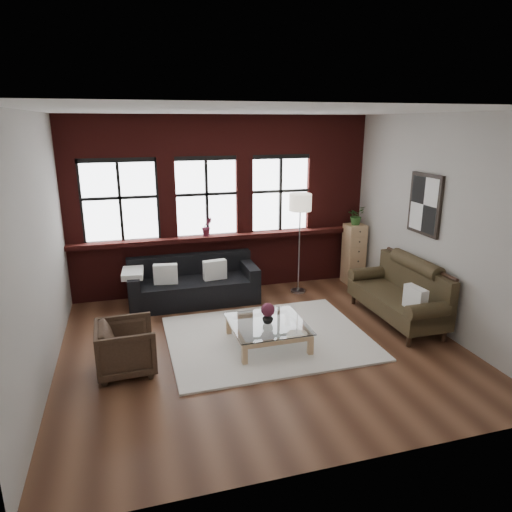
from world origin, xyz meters
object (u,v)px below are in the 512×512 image
object	(u,v)px
dark_sofa	(193,280)
vase	(268,318)
coffee_table	(268,334)
drawer_chest	(354,254)
vintage_settee	(397,291)
floor_lamp	(299,240)
armchair	(126,347)

from	to	relation	value
dark_sofa	vase	size ratio (longest dim) A/B	13.65
coffee_table	drawer_chest	world-z (taller)	drawer_chest
vintage_settee	floor_lamp	size ratio (longest dim) A/B	0.96
dark_sofa	armchair	distance (m)	2.41
dark_sofa	drawer_chest	xyz separation A→B (m)	(3.19, 0.17, 0.18)
vintage_settee	vase	size ratio (longest dim) A/B	11.73
vintage_settee	armchair	bearing A→B (deg)	-174.20
dark_sofa	floor_lamp	size ratio (longest dim) A/B	1.11
dark_sofa	drawer_chest	size ratio (longest dim) A/B	1.90
coffee_table	vase	xyz separation A→B (m)	(0.00, 0.00, 0.26)
coffee_table	dark_sofa	bearing A→B (deg)	111.63
armchair	drawer_chest	distance (m)	4.92
vase	drawer_chest	size ratio (longest dim) A/B	0.14
dark_sofa	floor_lamp	world-z (taller)	floor_lamp
dark_sofa	armchair	world-z (taller)	dark_sofa
vase	drawer_chest	bearing A→B (deg)	40.90
coffee_table	drawer_chest	distance (m)	3.23
dark_sofa	armchair	xyz separation A→B (m)	(-1.16, -2.11, -0.07)
armchair	floor_lamp	size ratio (longest dim) A/B	0.36
vase	dark_sofa	bearing A→B (deg)	111.63
armchair	coffee_table	size ratio (longest dim) A/B	0.70
dark_sofa	vase	bearing A→B (deg)	-68.37
armchair	dark_sofa	bearing A→B (deg)	-30.72
vase	floor_lamp	bearing A→B (deg)	57.78
vintage_settee	drawer_chest	bearing A→B (deg)	83.42
vintage_settee	vase	world-z (taller)	vintage_settee
armchair	vintage_settee	bearing A→B (deg)	-86.11
armchair	drawer_chest	xyz separation A→B (m)	(4.35, 2.28, 0.26)
armchair	vase	xyz separation A→B (m)	(1.93, 0.18, 0.09)
vase	floor_lamp	distance (m)	2.31
dark_sofa	armchair	size ratio (longest dim) A/B	3.07
armchair	coffee_table	bearing A→B (deg)	-86.50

